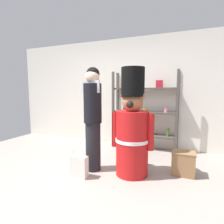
# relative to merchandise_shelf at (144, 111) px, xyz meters

# --- Properties ---
(ground_plane) EXTENTS (6.40, 6.40, 0.00)m
(ground_plane) POSITION_rel_merchandise_shelf_xyz_m (-0.46, -1.98, -0.89)
(ground_plane) COLOR #9E9389
(back_wall) EXTENTS (6.40, 0.12, 2.60)m
(back_wall) POSITION_rel_merchandise_shelf_xyz_m (-0.46, 0.22, 0.41)
(back_wall) COLOR silver
(back_wall) RESTS_ON ground_plane
(merchandise_shelf) EXTENTS (1.48, 0.35, 1.78)m
(merchandise_shelf) POSITION_rel_merchandise_shelf_xyz_m (0.00, 0.00, 0.00)
(merchandise_shelf) COLOR #4C4742
(merchandise_shelf) RESTS_ON ground_plane
(teddy_bear_guard) EXTENTS (0.68, 0.53, 1.69)m
(teddy_bear_guard) POSITION_rel_merchandise_shelf_xyz_m (0.11, -1.41, -0.16)
(teddy_bear_guard) COLOR red
(teddy_bear_guard) RESTS_ON ground_plane
(person_shopper) EXTENTS (0.31, 0.30, 1.72)m
(person_shopper) POSITION_rel_merchandise_shelf_xyz_m (-0.54, -1.49, 0.05)
(person_shopper) COLOR black
(person_shopper) RESTS_ON ground_plane
(shopping_bag) EXTENTS (0.27, 0.12, 0.48)m
(shopping_bag) POSITION_rel_merchandise_shelf_xyz_m (-0.62, -1.82, -0.71)
(shopping_bag) COLOR silver
(shopping_bag) RESTS_ON ground_plane
(display_crate) EXTENTS (0.36, 0.26, 0.38)m
(display_crate) POSITION_rel_merchandise_shelf_xyz_m (0.88, -1.13, -0.70)
(display_crate) COLOR olive
(display_crate) RESTS_ON ground_plane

